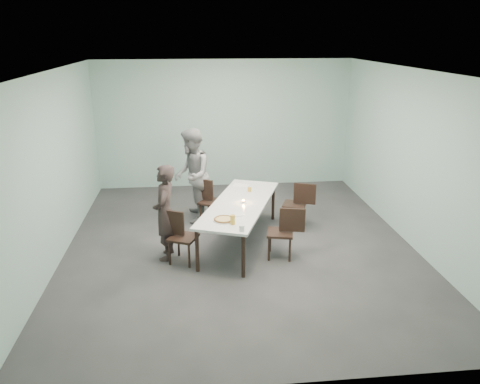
{
  "coord_description": "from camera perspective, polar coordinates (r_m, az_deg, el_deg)",
  "views": [
    {
      "loc": [
        -0.79,
        -7.49,
        3.55
      ],
      "look_at": [
        0.0,
        -0.03,
        1.0
      ],
      "focal_mm": 35.0,
      "sensor_mm": 36.0,
      "label": 1
    }
  ],
  "objects": [
    {
      "name": "menu",
      "position": [
        9.07,
        0.11,
        0.82
      ],
      "size": [
        0.36,
        0.31,
        0.01
      ],
      "primitive_type": "cube",
      "rotation": [
        0.0,
        0.0,
        -0.36
      ],
      "color": "silver",
      "rests_on": "table"
    },
    {
      "name": "side_plate",
      "position": [
        7.62,
        -0.12,
        -2.74
      ],
      "size": [
        0.18,
        0.18,
        0.01
      ],
      "primitive_type": "cylinder",
      "color": "white",
      "rests_on": "table"
    },
    {
      "name": "ground",
      "position": [
        8.33,
        -0.02,
        -6.46
      ],
      "size": [
        7.0,
        7.0,
        0.0
      ],
      "primitive_type": "plane",
      "color": "#333335",
      "rests_on": "ground"
    },
    {
      "name": "chair_near_left",
      "position": [
        7.63,
        -7.51,
        -4.95
      ],
      "size": [
        0.65,
        0.55,
        0.87
      ],
      "rotation": [
        0.0,
        0.0,
        -0.42
      ],
      "color": "black",
      "rests_on": "ground"
    },
    {
      "name": "room_shell",
      "position": [
        7.69,
        -0.03,
        7.33
      ],
      "size": [
        6.02,
        7.02,
        3.01
      ],
      "color": "#98BFB8",
      "rests_on": "ground"
    },
    {
      "name": "pizza",
      "position": [
        7.39,
        -1.99,
        -3.35
      ],
      "size": [
        0.34,
        0.34,
        0.04
      ],
      "color": "white",
      "rests_on": "table"
    },
    {
      "name": "water_tumbler",
      "position": [
        6.99,
        0.21,
        -4.43
      ],
      "size": [
        0.08,
        0.08,
        0.09
      ],
      "primitive_type": "cylinder",
      "color": "silver",
      "rests_on": "table"
    },
    {
      "name": "diner_near",
      "position": [
        7.68,
        -9.14,
        -2.49
      ],
      "size": [
        0.45,
        0.62,
        1.59
      ],
      "primitive_type": "imported",
      "rotation": [
        0.0,
        0.0,
        -1.69
      ],
      "color": "black",
      "rests_on": "ground"
    },
    {
      "name": "chair_far_left",
      "position": [
        9.15,
        -3.89,
        -0.73
      ],
      "size": [
        0.64,
        0.58,
        0.87
      ],
      "rotation": [
        0.0,
        0.0,
        -0.54
      ],
      "color": "black",
      "rests_on": "ground"
    },
    {
      "name": "chair_far_right",
      "position": [
        9.01,
        7.17,
        -1.15
      ],
      "size": [
        0.65,
        0.55,
        0.87
      ],
      "rotation": [
        0.0,
        0.0,
        2.76
      ],
      "color": "black",
      "rests_on": "ground"
    },
    {
      "name": "chair_near_right",
      "position": [
        7.74,
        5.53,
        -4.53
      ],
      "size": [
        0.65,
        0.5,
        0.87
      ],
      "rotation": [
        0.0,
        0.0,
        2.92
      ],
      "color": "black",
      "rests_on": "ground"
    },
    {
      "name": "beer_glass",
      "position": [
        7.22,
        -0.9,
        -3.4
      ],
      "size": [
        0.08,
        0.08,
        0.15
      ],
      "primitive_type": "cylinder",
      "color": "gold",
      "rests_on": "table"
    },
    {
      "name": "diner_far",
      "position": [
        9.17,
        -5.9,
        2.02
      ],
      "size": [
        0.72,
        0.91,
        1.84
      ],
      "primitive_type": "imported",
      "rotation": [
        0.0,
        0.0,
        -1.59
      ],
      "color": "gray",
      "rests_on": "ground"
    },
    {
      "name": "table",
      "position": [
        8.17,
        -0.02,
        -1.69
      ],
      "size": [
        1.76,
        2.75,
        0.75
      ],
      "rotation": [
        0.0,
        0.0,
        -0.36
      ],
      "color": "white",
      "rests_on": "ground"
    },
    {
      "name": "amber_tumbler",
      "position": [
        8.72,
        1.16,
        0.31
      ],
      "size": [
        0.07,
        0.07,
        0.08
      ],
      "primitive_type": "cylinder",
      "color": "gold",
      "rests_on": "table"
    },
    {
      "name": "tealight",
      "position": [
        8.14,
        0.44,
        -1.2
      ],
      "size": [
        0.06,
        0.06,
        0.05
      ],
      "color": "silver",
      "rests_on": "table"
    }
  ]
}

